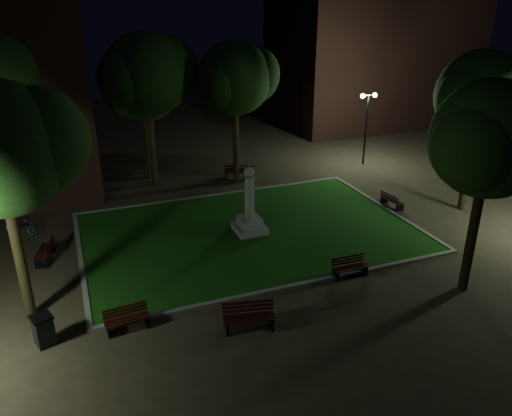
# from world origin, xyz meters

# --- Properties ---
(ground) EXTENTS (80.00, 80.00, 0.00)m
(ground) POSITION_xyz_m (0.00, 0.00, 0.00)
(ground) COLOR #3D3123
(lawn) EXTENTS (15.00, 10.00, 0.08)m
(lawn) POSITION_xyz_m (0.00, 2.00, 0.04)
(lawn) COLOR #174810
(lawn) RESTS_ON ground
(lawn_kerb) EXTENTS (15.40, 10.40, 0.12)m
(lawn_kerb) POSITION_xyz_m (0.00, 2.00, 0.06)
(lawn_kerb) COLOR slate
(lawn_kerb) RESTS_ON ground
(monument) EXTENTS (1.40, 1.40, 3.20)m
(monument) POSITION_xyz_m (0.00, 2.00, 0.96)
(monument) COLOR gray
(monument) RESTS_ON lawn
(building_far) EXTENTS (16.00, 10.00, 12.00)m
(building_far) POSITION_xyz_m (18.00, 20.00, 6.00)
(building_far) COLOR #48221C
(building_far) RESTS_ON ground
(tree_west) EXTENTS (5.25, 4.28, 8.16)m
(tree_west) POSITION_xyz_m (-9.34, -1.47, 6.01)
(tree_west) COLOR black
(tree_west) RESTS_ON ground
(tree_north_wl) EXTENTS (5.63, 4.60, 8.71)m
(tree_north_wl) POSITION_xyz_m (-2.80, 10.08, 6.40)
(tree_north_wl) COLOR black
(tree_north_wl) RESTS_ON ground
(tree_north_er) EXTENTS (5.09, 4.15, 8.19)m
(tree_north_er) POSITION_xyz_m (1.86, 8.94, 6.10)
(tree_north_er) COLOR black
(tree_north_er) RESTS_ON ground
(tree_east) EXTENTS (5.27, 4.30, 8.07)m
(tree_east) POSITION_xyz_m (11.44, 0.67, 5.90)
(tree_east) COLOR black
(tree_east) RESTS_ON ground
(tree_se) EXTENTS (4.98, 4.07, 7.88)m
(tree_se) POSITION_xyz_m (5.94, -5.52, 5.83)
(tree_se) COLOR black
(tree_se) RESTS_ON ground
(tree_far_north) EXTENTS (4.97, 4.06, 7.55)m
(tree_far_north) POSITION_xyz_m (-2.83, 11.51, 5.51)
(tree_far_north) COLOR black
(tree_far_north) RESTS_ON ground
(lamppost_ne) EXTENTS (1.18, 0.28, 4.67)m
(lamppost_ne) POSITION_xyz_m (10.74, 9.09, 3.24)
(lamppost_ne) COLOR black
(lamppost_ne) RESTS_ON ground
(bench_near_left) EXTENTS (1.80, 0.95, 0.94)m
(bench_near_left) POSITION_xyz_m (-2.63, -4.88, 0.44)
(bench_near_left) COLOR black
(bench_near_left) RESTS_ON ground
(bench_near_right) EXTENTS (1.46, 0.54, 0.80)m
(bench_near_right) POSITION_xyz_m (2.31, -3.11, 0.38)
(bench_near_right) COLOR black
(bench_near_right) RESTS_ON ground
(bench_west_near) EXTENTS (1.51, 0.62, 0.81)m
(bench_west_near) POSITION_xyz_m (-6.42, -3.43, 0.38)
(bench_west_near) COLOR black
(bench_west_near) RESTS_ON ground
(bench_left_side) EXTENTS (0.86, 1.64, 0.86)m
(bench_left_side) POSITION_xyz_m (-8.91, 2.62, 0.40)
(bench_left_side) COLOR black
(bench_left_side) RESTS_ON ground
(bench_right_side) EXTENTS (0.61, 1.44, 0.77)m
(bench_right_side) POSITION_xyz_m (8.06, 2.19, 0.36)
(bench_right_side) COLOR black
(bench_right_side) RESTS_ON ground
(bench_far_side) EXTENTS (1.92, 1.32, 1.00)m
(bench_far_side) POSITION_xyz_m (2.05, 9.16, 0.47)
(bench_far_side) COLOR black
(bench_far_side) RESTS_ON ground
(trash_bin) EXTENTS (0.79, 0.79, 1.06)m
(trash_bin) POSITION_xyz_m (-8.97, -3.29, 0.54)
(trash_bin) COLOR black
(trash_bin) RESTS_ON ground
(bicycle) EXTENTS (1.72, 1.39, 0.88)m
(bicycle) POSITION_xyz_m (-9.97, 5.67, 0.44)
(bicycle) COLOR black
(bicycle) RESTS_ON ground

